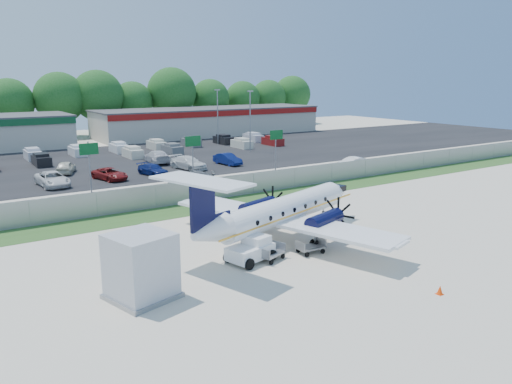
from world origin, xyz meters
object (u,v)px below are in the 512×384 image
service_container (141,268)px  aircraft (281,211)px  pushback_tug (252,249)px  baggage_cart_near (311,247)px  baggage_cart_far (270,253)px

service_container → aircraft: bearing=17.6°
aircraft → service_container: bearing=-162.4°
pushback_tug → baggage_cart_near: pushback_tug is taller
pushback_tug → service_container: service_container is taller
pushback_tug → service_container: (-7.47, -1.35, 0.84)m
aircraft → baggage_cart_far: size_ratio=8.48×
pushback_tug → baggage_cart_near: 3.99m
pushback_tug → baggage_cart_far: size_ratio=1.51×
baggage_cart_far → service_container: bearing=-174.5°
aircraft → baggage_cart_near: bearing=-89.9°
aircraft → pushback_tug: (-3.86, -2.24, -1.37)m
aircraft → pushback_tug: bearing=-149.9°
aircraft → baggage_cart_far: aircraft is taller
baggage_cart_far → service_container: (-8.51, -0.82, 1.13)m
baggage_cart_near → service_container: 11.41m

